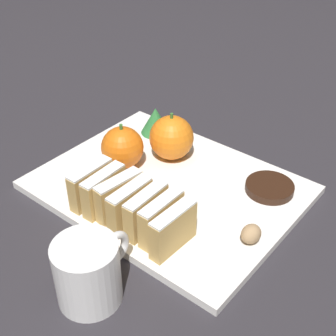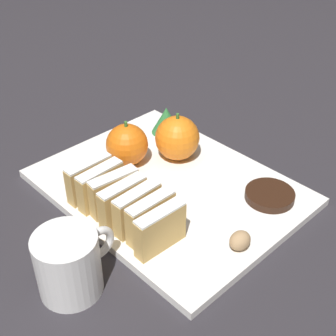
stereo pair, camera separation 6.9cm
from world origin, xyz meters
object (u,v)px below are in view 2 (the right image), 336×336
orange_near (177,138)px  walnut (240,241)px  coffee_mug (69,264)px  chocolate_cookie (270,195)px  orange_far (127,145)px

orange_near → walnut: size_ratio=2.63×
walnut → coffee_mug: bearing=151.0°
walnut → chocolate_cookie: size_ratio=0.42×
orange_far → walnut: bearing=-94.9°
orange_far → orange_near: bearing=-32.5°
chocolate_cookie → coffee_mug: (-0.30, 0.07, 0.02)m
orange_near → coffee_mug: (-0.28, -0.10, -0.01)m
coffee_mug → orange_near: bearing=20.1°
chocolate_cookie → coffee_mug: coffee_mug is taller
coffee_mug → chocolate_cookie: bearing=-13.3°
orange_far → chocolate_cookie: orange_far is taller
orange_near → walnut: 0.22m
orange_far → coffee_mug: bearing=-145.0°
orange_near → chocolate_cookie: (0.02, -0.17, -0.03)m
orange_near → walnut: bearing=-113.8°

